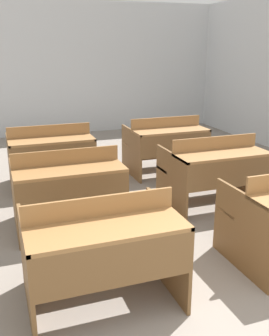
% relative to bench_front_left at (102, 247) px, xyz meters
% --- Properties ---
extents(wall_back, '(7.24, 0.06, 2.77)m').
position_rel_bench_front_left_xyz_m(wall_back, '(0.68, 6.10, 0.93)').
color(wall_back, silver).
rests_on(wall_back, ground_plane).
extents(bench_front_left, '(1.10, 0.83, 0.85)m').
position_rel_bench_front_left_xyz_m(bench_front_left, '(0.00, 0.00, 0.00)').
color(bench_front_left, brown).
rests_on(bench_front_left, ground_plane).
extents(bench_second_left, '(1.10, 0.83, 0.85)m').
position_rel_bench_front_left_xyz_m(bench_second_left, '(0.01, 1.37, 0.00)').
color(bench_second_left, brown).
rests_on(bench_second_left, ground_plane).
extents(bench_second_right, '(1.10, 0.83, 0.85)m').
position_rel_bench_front_left_xyz_m(bench_second_right, '(1.75, 1.38, 0.00)').
color(bench_second_right, brown).
rests_on(bench_second_right, ground_plane).
extents(bench_third_left, '(1.10, 0.83, 0.85)m').
position_rel_bench_front_left_xyz_m(bench_third_left, '(0.03, 2.74, 0.00)').
color(bench_third_left, brown).
rests_on(bench_third_left, ground_plane).
extents(bench_third_right, '(1.10, 0.83, 0.85)m').
position_rel_bench_front_left_xyz_m(bench_third_right, '(1.74, 2.76, 0.00)').
color(bench_third_right, brown).
rests_on(bench_third_right, ground_plane).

